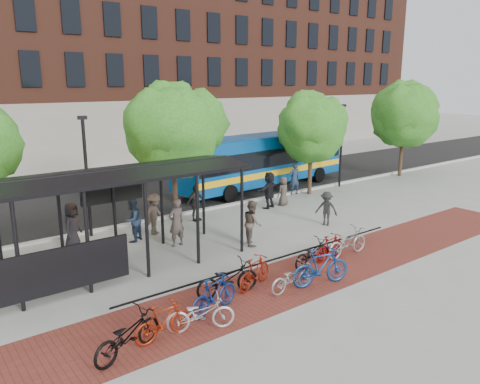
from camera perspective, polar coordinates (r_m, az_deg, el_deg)
ground at (r=21.60m, az=3.54°, el=-4.16°), size 160.00×160.00×0.00m
asphalt_street at (r=27.91m, az=-7.26°, el=-0.19°), size 160.00×8.00×0.01m
curb at (r=24.62m, az=-2.56°, el=-1.80°), size 160.00×0.25×0.12m
brick_strip at (r=16.92m, az=9.58°, el=-9.40°), size 24.00×3.00×0.01m
bike_rack_rail at (r=16.66m, az=4.19°, el=-9.61°), size 12.00×0.05×0.95m
building_brick at (r=47.86m, az=-8.21°, el=17.44°), size 55.00×14.00×20.00m
bus_shelter at (r=16.37m, az=-17.20°, el=0.43°), size 10.60×3.07×3.60m
tree_b at (r=21.76m, az=-8.03°, el=7.87°), size 5.15×4.20×6.47m
tree_c at (r=27.34m, az=8.78°, el=8.09°), size 4.66×3.80×5.92m
tree_d at (r=34.36m, az=19.44°, el=9.24°), size 5.39×4.40×6.55m
lamp_post_left at (r=20.56m, az=-18.20°, el=2.19°), size 0.35×0.20×5.12m
lamp_post_right at (r=29.80m, az=12.25°, el=5.84°), size 0.35×0.20×5.12m
bus at (r=28.93m, az=2.82°, el=4.19°), size 12.38×3.75×3.29m
bike_0 at (r=12.09m, az=-13.56°, el=-16.57°), size 2.16×1.31×1.07m
bike_1 at (r=12.57m, az=-9.28°, el=-15.30°), size 1.69×0.53×1.01m
bike_2 at (r=12.87m, az=-4.81°, el=-14.55°), size 1.94×1.30×0.96m
bike_3 at (r=13.70m, az=-3.17°, el=-12.36°), size 1.90×0.91×1.10m
bike_4 at (r=14.69m, az=-1.55°, el=-10.51°), size 2.18×1.04×1.10m
bike_5 at (r=15.24m, az=1.80°, el=-9.74°), size 1.79×1.00×1.03m
bike_6 at (r=15.11m, az=6.36°, el=-10.30°), size 1.73×0.61×0.90m
bike_7 at (r=15.56m, az=9.83°, el=-8.99°), size 2.17×1.08×1.26m
bike_8 at (r=17.06m, az=8.77°, el=-7.41°), size 1.92×0.85×0.98m
bike_9 at (r=17.78m, az=10.92°, el=-6.64°), size 1.67×0.65×0.98m
bike_10 at (r=18.30m, az=12.94°, el=-5.97°), size 2.06×0.73×1.08m
pedestrian_0 at (r=19.39m, az=-19.78°, el=-4.01°), size 1.11×1.10×1.93m
pedestrian_1 at (r=18.91m, az=-7.76°, el=-3.69°), size 0.76×0.54×1.98m
pedestrian_2 at (r=19.78m, az=-12.99°, el=-3.34°), size 1.14×1.08×1.85m
pedestrian_3 at (r=20.54m, az=-10.34°, el=-2.67°), size 1.34×1.17×1.80m
pedestrian_4 at (r=22.23m, az=-5.43°, el=-1.33°), size 1.09×0.62×1.76m
pedestrian_5 at (r=24.43m, az=3.56°, el=0.25°), size 1.88×1.05×1.93m
pedestrian_6 at (r=25.03m, az=5.30°, el=0.10°), size 0.84×0.64×1.55m
pedestrian_7 at (r=27.51m, az=6.63°, el=1.64°), size 0.77×0.59×1.90m
pedestrian_8 at (r=18.95m, az=1.52°, el=-3.77°), size 1.03×1.11×1.83m
pedestrian_9 at (r=21.83m, az=10.50°, el=-2.00°), size 1.00×1.18×1.59m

